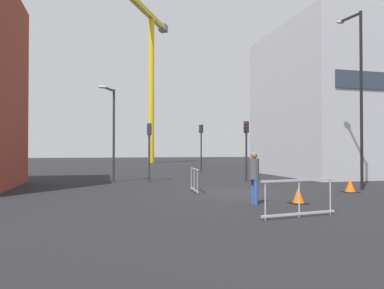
{
  "coord_description": "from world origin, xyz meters",
  "views": [
    {
      "loc": [
        -5.75,
        -15.33,
        1.9
      ],
      "look_at": [
        0.0,
        7.48,
        2.28
      ],
      "focal_mm": 33.41,
      "sensor_mm": 36.0,
      "label": 1
    }
  ],
  "objects_px": {
    "streetlamp_tall": "(359,87)",
    "traffic_light_verge": "(246,141)",
    "traffic_light_crosswalk": "(149,142)",
    "traffic_cone_striped": "(350,186)",
    "pedestrian_walking": "(254,174)",
    "traffic_cone_on_verge": "(298,196)",
    "traffic_light_far": "(201,140)",
    "construction_crane": "(150,63)",
    "streetlamp_short": "(112,125)"
  },
  "relations": [
    {
      "from": "streetlamp_tall",
      "to": "traffic_light_verge",
      "type": "xyz_separation_m",
      "value": [
        -3.56,
        5.54,
        -2.47
      ]
    },
    {
      "from": "traffic_light_crosswalk",
      "to": "traffic_cone_striped",
      "type": "xyz_separation_m",
      "value": [
        8.11,
        -7.71,
        -2.1
      ]
    },
    {
      "from": "pedestrian_walking",
      "to": "traffic_cone_on_verge",
      "type": "xyz_separation_m",
      "value": [
        1.63,
        -0.15,
        -0.82
      ]
    },
    {
      "from": "streetlamp_tall",
      "to": "traffic_light_far",
      "type": "bearing_deg",
      "value": 104.44
    },
    {
      "from": "construction_crane",
      "to": "traffic_light_far",
      "type": "relative_size",
      "value": 5.56
    },
    {
      "from": "pedestrian_walking",
      "to": "construction_crane",
      "type": "bearing_deg",
      "value": 87.47
    },
    {
      "from": "construction_crane",
      "to": "streetlamp_short",
      "type": "height_order",
      "value": "construction_crane"
    },
    {
      "from": "traffic_light_far",
      "to": "pedestrian_walking",
      "type": "bearing_deg",
      "value": -99.82
    },
    {
      "from": "traffic_light_far",
      "to": "traffic_cone_striped",
      "type": "relative_size",
      "value": 6.58
    },
    {
      "from": "traffic_light_verge",
      "to": "streetlamp_short",
      "type": "bearing_deg",
      "value": 170.99
    },
    {
      "from": "construction_crane",
      "to": "streetlamp_tall",
      "type": "distance_m",
      "value": 40.39
    },
    {
      "from": "pedestrian_walking",
      "to": "traffic_light_crosswalk",
      "type": "bearing_deg",
      "value": 103.41
    },
    {
      "from": "construction_crane",
      "to": "traffic_light_verge",
      "type": "bearing_deg",
      "value": -87.35
    },
    {
      "from": "traffic_light_verge",
      "to": "traffic_cone_striped",
      "type": "height_order",
      "value": "traffic_light_verge"
    },
    {
      "from": "traffic_light_crosswalk",
      "to": "traffic_cone_on_verge",
      "type": "height_order",
      "value": "traffic_light_crosswalk"
    },
    {
      "from": "traffic_cone_on_verge",
      "to": "traffic_light_far",
      "type": "bearing_deg",
      "value": 85.29
    },
    {
      "from": "traffic_light_verge",
      "to": "pedestrian_walking",
      "type": "bearing_deg",
      "value": -111.16
    },
    {
      "from": "streetlamp_short",
      "to": "pedestrian_walking",
      "type": "relative_size",
      "value": 3.01
    },
    {
      "from": "traffic_light_verge",
      "to": "traffic_cone_on_verge",
      "type": "height_order",
      "value": "traffic_light_verge"
    },
    {
      "from": "streetlamp_short",
      "to": "traffic_cone_on_verge",
      "type": "distance_m",
      "value": 12.36
    },
    {
      "from": "traffic_light_verge",
      "to": "traffic_light_far",
      "type": "distance_m",
      "value": 9.34
    },
    {
      "from": "traffic_light_far",
      "to": "traffic_cone_on_verge",
      "type": "relative_size",
      "value": 7.15
    },
    {
      "from": "streetlamp_short",
      "to": "traffic_light_verge",
      "type": "relative_size",
      "value": 1.51
    },
    {
      "from": "construction_crane",
      "to": "streetlamp_short",
      "type": "distance_m",
      "value": 34.65
    },
    {
      "from": "pedestrian_walking",
      "to": "streetlamp_tall",
      "type": "bearing_deg",
      "value": 25.01
    },
    {
      "from": "traffic_light_verge",
      "to": "traffic_cone_on_verge",
      "type": "relative_size",
      "value": 6.4
    },
    {
      "from": "streetlamp_short",
      "to": "traffic_cone_on_verge",
      "type": "xyz_separation_m",
      "value": [
        6.24,
        -10.2,
        -3.12
      ]
    },
    {
      "from": "traffic_cone_striped",
      "to": "traffic_cone_on_verge",
      "type": "xyz_separation_m",
      "value": [
        -4.09,
        -2.47,
        -0.02
      ]
    },
    {
      "from": "traffic_light_verge",
      "to": "traffic_cone_striped",
      "type": "distance_m",
      "value": 7.2
    },
    {
      "from": "streetlamp_short",
      "to": "traffic_light_far",
      "type": "distance_m",
      "value": 11.19
    },
    {
      "from": "traffic_cone_striped",
      "to": "traffic_light_crosswalk",
      "type": "bearing_deg",
      "value": 136.46
    },
    {
      "from": "traffic_light_verge",
      "to": "pedestrian_walking",
      "type": "xyz_separation_m",
      "value": [
        -3.4,
        -8.78,
        -1.4
      ]
    },
    {
      "from": "traffic_light_verge",
      "to": "traffic_light_crosswalk",
      "type": "bearing_deg",
      "value": 167.82
    },
    {
      "from": "traffic_light_verge",
      "to": "traffic_cone_on_verge",
      "type": "distance_m",
      "value": 9.37
    },
    {
      "from": "traffic_light_crosswalk",
      "to": "traffic_cone_striped",
      "type": "relative_size",
      "value": 5.66
    },
    {
      "from": "traffic_light_far",
      "to": "pedestrian_walking",
      "type": "relative_size",
      "value": 2.22
    },
    {
      "from": "streetlamp_short",
      "to": "pedestrian_walking",
      "type": "distance_m",
      "value": 11.29
    },
    {
      "from": "traffic_light_verge",
      "to": "pedestrian_walking",
      "type": "height_order",
      "value": "traffic_light_verge"
    },
    {
      "from": "traffic_cone_on_verge",
      "to": "construction_crane",
      "type": "bearing_deg",
      "value": 89.69
    },
    {
      "from": "construction_crane",
      "to": "pedestrian_walking",
      "type": "relative_size",
      "value": 12.36
    },
    {
      "from": "traffic_light_crosswalk",
      "to": "traffic_cone_on_verge",
      "type": "xyz_separation_m",
      "value": [
        4.02,
        -10.18,
        -2.13
      ]
    },
    {
      "from": "construction_crane",
      "to": "streetlamp_short",
      "type": "xyz_separation_m",
      "value": [
        -6.47,
        -31.96,
        -11.72
      ]
    },
    {
      "from": "streetlamp_short",
      "to": "traffic_light_crosswalk",
      "type": "relative_size",
      "value": 1.58
    },
    {
      "from": "streetlamp_tall",
      "to": "pedestrian_walking",
      "type": "relative_size",
      "value": 4.69
    },
    {
      "from": "traffic_light_crosswalk",
      "to": "traffic_cone_striped",
      "type": "height_order",
      "value": "traffic_light_crosswalk"
    },
    {
      "from": "streetlamp_tall",
      "to": "traffic_light_far",
      "type": "relative_size",
      "value": 2.11
    },
    {
      "from": "construction_crane",
      "to": "traffic_cone_striped",
      "type": "relative_size",
      "value": 36.6
    },
    {
      "from": "traffic_light_crosswalk",
      "to": "traffic_cone_on_verge",
      "type": "distance_m",
      "value": 11.15
    },
    {
      "from": "streetlamp_short",
      "to": "traffic_cone_on_verge",
      "type": "relative_size",
      "value": 9.69
    },
    {
      "from": "construction_crane",
      "to": "streetlamp_short",
      "type": "bearing_deg",
      "value": -101.44
    }
  ]
}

